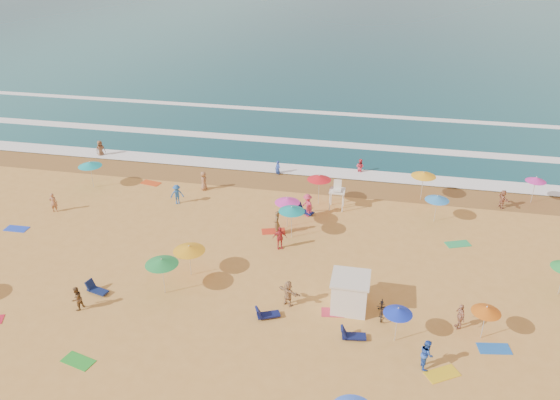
# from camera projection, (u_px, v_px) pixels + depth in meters

# --- Properties ---
(ground) EXTENTS (220.00, 220.00, 0.00)m
(ground) POSITION_uv_depth(u_px,v_px,m) (271.00, 261.00, 36.48)
(ground) COLOR gold
(ground) RESTS_ON ground
(ocean) EXTENTS (220.00, 140.00, 0.18)m
(ocean) POSITION_uv_depth(u_px,v_px,m) (360.00, 35.00, 109.81)
(ocean) COLOR #0C4756
(ocean) RESTS_ON ground
(wet_sand) EXTENTS (220.00, 220.00, 0.00)m
(wet_sand) POSITION_uv_depth(u_px,v_px,m) (302.00, 183.00, 47.39)
(wet_sand) COLOR olive
(wet_sand) RESTS_ON ground
(surf_foam) EXTENTS (200.00, 18.70, 0.05)m
(surf_foam) POSITION_uv_depth(u_px,v_px,m) (316.00, 145.00, 55.05)
(surf_foam) COLOR white
(surf_foam) RESTS_ON ground
(cabana) EXTENTS (2.00, 2.00, 2.00)m
(cabana) POSITION_uv_depth(u_px,v_px,m) (350.00, 294.00, 31.59)
(cabana) COLOR silver
(cabana) RESTS_ON ground
(cabana_roof) EXTENTS (2.20, 2.20, 0.12)m
(cabana_roof) POSITION_uv_depth(u_px,v_px,m) (351.00, 279.00, 31.11)
(cabana_roof) COLOR silver
(cabana_roof) RESTS_ON cabana
(bicycle) EXTENTS (0.65, 1.83, 0.96)m
(bicycle) POSITION_uv_depth(u_px,v_px,m) (382.00, 308.00, 31.23)
(bicycle) COLOR black
(bicycle) RESTS_ON ground
(lifeguard_stand) EXTENTS (1.20, 1.20, 2.10)m
(lifeguard_stand) POSITION_uv_depth(u_px,v_px,m) (337.00, 196.00, 42.68)
(lifeguard_stand) COLOR white
(lifeguard_stand) RESTS_ON ground
(beach_umbrellas) EXTENTS (48.87, 29.66, 0.77)m
(beach_umbrellas) POSITION_uv_depth(u_px,v_px,m) (246.00, 233.00, 35.42)
(beach_umbrellas) COLOR #E132B1
(beach_umbrellas) RESTS_ON ground
(loungers) EXTENTS (53.39, 22.16, 0.34)m
(loungers) POSITION_uv_depth(u_px,v_px,m) (327.00, 303.00, 32.18)
(loungers) COLOR #0E1746
(loungers) RESTS_ON ground
(towels) EXTENTS (47.28, 22.18, 0.03)m
(towels) POSITION_uv_depth(u_px,v_px,m) (285.00, 275.00, 34.98)
(towels) COLOR red
(towels) RESTS_ON ground
(beachgoers) EXTENTS (45.25, 24.56, 2.10)m
(beachgoers) POSITION_uv_depth(u_px,v_px,m) (283.00, 219.00, 40.01)
(beachgoers) COLOR tan
(beachgoers) RESTS_ON ground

